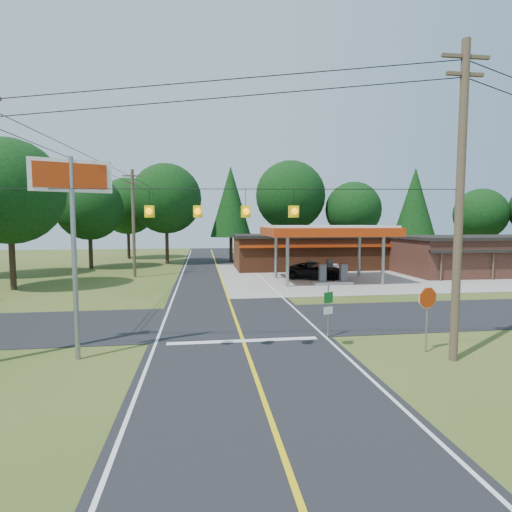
{
  "coord_description": "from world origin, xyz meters",
  "views": [
    {
      "loc": [
        -1.72,
        -20.34,
        5.1
      ],
      "look_at": [
        2.0,
        7.0,
        2.8
      ],
      "focal_mm": 28.0,
      "sensor_mm": 36.0,
      "label": 1
    }
  ],
  "objects": [
    {
      "name": "ground",
      "position": [
        0.0,
        0.0,
        0.0
      ],
      "size": [
        120.0,
        120.0,
        0.0
      ],
      "primitive_type": "plane",
      "color": "#384C1A",
      "rests_on": "ground"
    },
    {
      "name": "main_highway",
      "position": [
        0.0,
        0.0,
        0.01
      ],
      "size": [
        8.0,
        120.0,
        0.02
      ],
      "primitive_type": "cube",
      "color": "black",
      "rests_on": "ground"
    },
    {
      "name": "cross_road",
      "position": [
        0.0,
        0.0,
        0.01
      ],
      "size": [
        70.0,
        7.0,
        0.02
      ],
      "primitive_type": "cube",
      "color": "black",
      "rests_on": "ground"
    },
    {
      "name": "lane_center_yellow",
      "position": [
        0.0,
        0.0,
        0.03
      ],
      "size": [
        0.15,
        110.0,
        0.0
      ],
      "primitive_type": "cube",
      "color": "yellow",
      "rests_on": "main_highway"
    },
    {
      "name": "gas_canopy",
      "position": [
        9.0,
        13.0,
        4.27
      ],
      "size": [
        10.6,
        7.4,
        4.88
      ],
      "color": "gray",
      "rests_on": "ground"
    },
    {
      "name": "convenience_store",
      "position": [
        10.0,
        22.98,
        1.92
      ],
      "size": [
        16.4,
        7.55,
        3.8
      ],
      "color": "brown",
      "rests_on": "ground"
    },
    {
      "name": "strip_building",
      "position": [
        28.0,
        15.98,
        1.91
      ],
      "size": [
        20.4,
        8.75,
        3.8
      ],
      "color": "#3A1E17",
      "rests_on": "ground"
    },
    {
      "name": "utility_pole_near_right",
      "position": [
        7.5,
        -7.0,
        5.96
      ],
      "size": [
        1.8,
        0.3,
        11.5
      ],
      "color": "#473828",
      "rests_on": "ground"
    },
    {
      "name": "utility_pole_far_left",
      "position": [
        -8.0,
        18.0,
        5.2
      ],
      "size": [
        1.8,
        0.3,
        10.0
      ],
      "color": "#473828",
      "rests_on": "ground"
    },
    {
      "name": "utility_pole_north",
      "position": [
        -6.5,
        35.0,
        4.75
      ],
      "size": [
        0.3,
        0.3,
        9.5
      ],
      "color": "#473828",
      "rests_on": "ground"
    },
    {
      "name": "overhead_beacons",
      "position": [
        -1.0,
        -6.0,
        6.21
      ],
      "size": [
        17.04,
        2.04,
        1.03
      ],
      "color": "black",
      "rests_on": "ground"
    },
    {
      "name": "treeline_backdrop",
      "position": [
        0.82,
        24.01,
        7.49
      ],
      "size": [
        70.27,
        51.59,
        13.3
      ],
      "color": "#332316",
      "rests_on": "ground"
    },
    {
      "name": "suv_car",
      "position": [
        8.5,
        14.5,
        0.75
      ],
      "size": [
        7.22,
        7.22,
        1.5
      ],
      "primitive_type": "imported",
      "rotation": [
        0.0,
        0.0,
        1.12
      ],
      "color": "black",
      "rests_on": "ground"
    },
    {
      "name": "sedan_car",
      "position": [
        12.0,
        21.0,
        0.74
      ],
      "size": [
        5.34,
        5.34,
        1.48
      ],
      "primitive_type": "imported",
      "rotation": [
        0.0,
        0.0,
        -0.27
      ],
      "color": "white",
      "rests_on": "ground"
    },
    {
      "name": "big_stop_sign",
      "position": [
        -6.37,
        -5.01,
        5.63
      ],
      "size": [
        2.64,
        1.03,
        7.48
      ],
      "color": "gray",
      "rests_on": "ground"
    },
    {
      "name": "octagonal_stop_sign",
      "position": [
        7.0,
        -6.01,
        1.98
      ],
      "size": [
        0.9,
        0.24,
        2.64
      ],
      "color": "gray",
      "rests_on": "ground"
    },
    {
      "name": "route_sign_post",
      "position": [
        3.8,
        -3.52,
        1.41
      ],
      "size": [
        0.46,
        0.21,
        2.35
      ],
      "color": "gray",
      "rests_on": "ground"
    }
  ]
}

